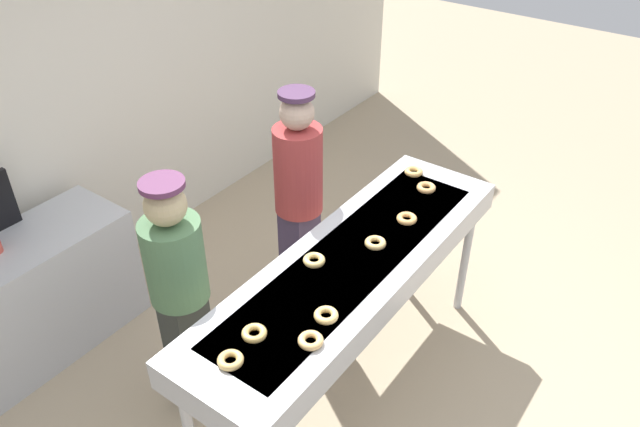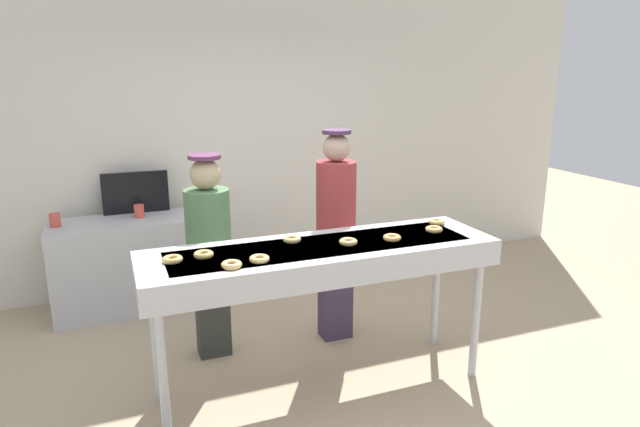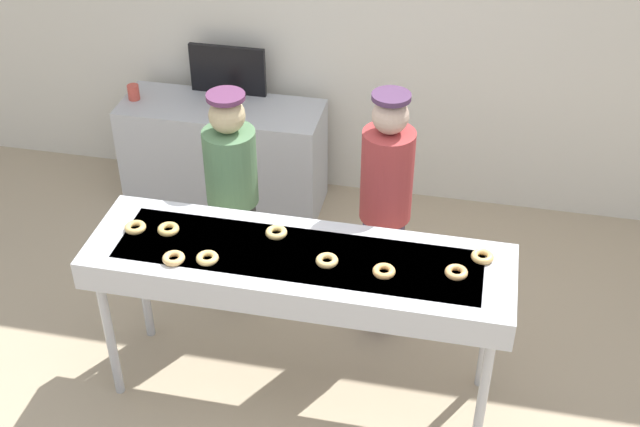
{
  "view_description": "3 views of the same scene",
  "coord_description": "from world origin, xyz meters",
  "px_view_note": "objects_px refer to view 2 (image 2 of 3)",
  "views": [
    {
      "loc": [
        -2.23,
        -1.41,
        3.17
      ],
      "look_at": [
        -0.07,
        0.17,
        1.3
      ],
      "focal_mm": 34.81,
      "sensor_mm": 36.0,
      "label": 1
    },
    {
      "loc": [
        -1.25,
        -3.15,
        2.14
      ],
      "look_at": [
        0.05,
        0.17,
        1.2
      ],
      "focal_mm": 30.79,
      "sensor_mm": 36.0,
      "label": 2
    },
    {
      "loc": [
        0.84,
        -3.43,
        3.83
      ],
      "look_at": [
        0.08,
        0.18,
        1.19
      ],
      "focal_mm": 46.9,
      "sensor_mm": 36.0,
      "label": 3
    }
  ],
  "objects_px": {
    "worker_assistant": "(209,246)",
    "glazed_donut_2": "(172,259)",
    "fryer_conveyor": "(322,259)",
    "glazed_donut_5": "(232,265)",
    "glazed_donut_4": "(392,238)",
    "menu_display": "(136,192)",
    "glazed_donut_3": "(434,230)",
    "glazed_donut_8": "(259,259)",
    "paper_cup_0": "(55,220)",
    "glazed_donut_1": "(437,222)",
    "glazed_donut_6": "(292,239)",
    "prep_counter": "(143,263)",
    "glazed_donut_7": "(204,254)",
    "paper_cup_1": "(139,211)",
    "glazed_donut_0": "(348,242)",
    "worker_baker": "(336,226)"
  },
  "relations": [
    {
      "from": "glazed_donut_2",
      "to": "glazed_donut_6",
      "type": "relative_size",
      "value": 1.0
    },
    {
      "from": "glazed_donut_0",
      "to": "glazed_donut_1",
      "type": "distance_m",
      "value": 0.83
    },
    {
      "from": "worker_assistant",
      "to": "glazed_donut_2",
      "type": "bearing_deg",
      "value": 51.29
    },
    {
      "from": "worker_assistant",
      "to": "paper_cup_0",
      "type": "bearing_deg",
      "value": -57.89
    },
    {
      "from": "glazed_donut_1",
      "to": "worker_assistant",
      "type": "xyz_separation_m",
      "value": [
        -1.58,
        0.58,
        -0.17
      ]
    },
    {
      "from": "worker_baker",
      "to": "glazed_donut_6",
      "type": "bearing_deg",
      "value": 33.31
    },
    {
      "from": "worker_assistant",
      "to": "glazed_donut_6",
      "type": "bearing_deg",
      "value": 113.0
    },
    {
      "from": "glazed_donut_7",
      "to": "glazed_donut_8",
      "type": "height_order",
      "value": "same"
    },
    {
      "from": "glazed_donut_4",
      "to": "menu_display",
      "type": "xyz_separation_m",
      "value": [
        -1.51,
        2.14,
        -0.01
      ]
    },
    {
      "from": "glazed_donut_5",
      "to": "glazed_donut_8",
      "type": "height_order",
      "value": "same"
    },
    {
      "from": "prep_counter",
      "to": "glazed_donut_1",
      "type": "bearing_deg",
      "value": -40.03
    },
    {
      "from": "fryer_conveyor",
      "to": "paper_cup_1",
      "type": "relative_size",
      "value": 20.12
    },
    {
      "from": "worker_assistant",
      "to": "menu_display",
      "type": "distance_m",
      "value": 1.4
    },
    {
      "from": "paper_cup_1",
      "to": "prep_counter",
      "type": "bearing_deg",
      "value": -101.81
    },
    {
      "from": "glazed_donut_7",
      "to": "paper_cup_0",
      "type": "bearing_deg",
      "value": 118.18
    },
    {
      "from": "glazed_donut_6",
      "to": "glazed_donut_8",
      "type": "relative_size",
      "value": 1.0
    },
    {
      "from": "glazed_donut_2",
      "to": "paper_cup_0",
      "type": "bearing_deg",
      "value": 113.03
    },
    {
      "from": "glazed_donut_1",
      "to": "worker_baker",
      "type": "relative_size",
      "value": 0.07
    },
    {
      "from": "glazed_donut_8",
      "to": "worker_baker",
      "type": "bearing_deg",
      "value": 44.25
    },
    {
      "from": "glazed_donut_1",
      "to": "glazed_donut_2",
      "type": "xyz_separation_m",
      "value": [
        -1.91,
        -0.14,
        0.0
      ]
    },
    {
      "from": "paper_cup_1",
      "to": "glazed_donut_7",
      "type": "bearing_deg",
      "value": -81.71
    },
    {
      "from": "glazed_donut_7",
      "to": "paper_cup_1",
      "type": "xyz_separation_m",
      "value": [
        -0.27,
        1.84,
        -0.14
      ]
    },
    {
      "from": "glazed_donut_5",
      "to": "worker_baker",
      "type": "relative_size",
      "value": 0.07
    },
    {
      "from": "glazed_donut_3",
      "to": "worker_assistant",
      "type": "xyz_separation_m",
      "value": [
        -1.45,
        0.75,
        -0.17
      ]
    },
    {
      "from": "worker_assistant",
      "to": "glazed_donut_1",
      "type": "bearing_deg",
      "value": 146.14
    },
    {
      "from": "fryer_conveyor",
      "to": "glazed_donut_3",
      "type": "height_order",
      "value": "glazed_donut_3"
    },
    {
      "from": "glazed_donut_6",
      "to": "worker_baker",
      "type": "bearing_deg",
      "value": 44.16
    },
    {
      "from": "glazed_donut_6",
      "to": "glazed_donut_5",
      "type": "bearing_deg",
      "value": -145.01
    },
    {
      "from": "fryer_conveyor",
      "to": "glazed_donut_4",
      "type": "xyz_separation_m",
      "value": [
        0.48,
        -0.07,
        0.11
      ]
    },
    {
      "from": "glazed_donut_3",
      "to": "glazed_donut_8",
      "type": "distance_m",
      "value": 1.32
    },
    {
      "from": "fryer_conveyor",
      "to": "glazed_donut_8",
      "type": "relative_size",
      "value": 19.29
    },
    {
      "from": "glazed_donut_0",
      "to": "glazed_donut_4",
      "type": "bearing_deg",
      "value": -4.71
    },
    {
      "from": "worker_baker",
      "to": "worker_assistant",
      "type": "bearing_deg",
      "value": -15.42
    },
    {
      "from": "prep_counter",
      "to": "paper_cup_0",
      "type": "xyz_separation_m",
      "value": [
        -0.67,
        -0.02,
        0.48
      ]
    },
    {
      "from": "glazed_donut_1",
      "to": "prep_counter",
      "type": "distance_m",
      "value": 2.69
    },
    {
      "from": "fryer_conveyor",
      "to": "glazed_donut_3",
      "type": "relative_size",
      "value": 19.29
    },
    {
      "from": "glazed_donut_2",
      "to": "glazed_donut_7",
      "type": "height_order",
      "value": "same"
    },
    {
      "from": "fryer_conveyor",
      "to": "paper_cup_0",
      "type": "relative_size",
      "value": 20.12
    },
    {
      "from": "prep_counter",
      "to": "paper_cup_1",
      "type": "xyz_separation_m",
      "value": [
        0.01,
        0.04,
        0.48
      ]
    },
    {
      "from": "worker_assistant",
      "to": "menu_display",
      "type": "xyz_separation_m",
      "value": [
        -0.43,
        1.33,
        0.16
      ]
    },
    {
      "from": "fryer_conveyor",
      "to": "glazed_donut_5",
      "type": "distance_m",
      "value": 0.67
    },
    {
      "from": "glazed_donut_1",
      "to": "glazed_donut_8",
      "type": "height_order",
      "value": "same"
    },
    {
      "from": "glazed_donut_4",
      "to": "glazed_donut_6",
      "type": "height_order",
      "value": "same"
    },
    {
      "from": "worker_assistant",
      "to": "menu_display",
      "type": "bearing_deg",
      "value": -85.71
    },
    {
      "from": "glazed_donut_8",
      "to": "prep_counter",
      "type": "xyz_separation_m",
      "value": [
        -0.57,
        2.0,
        -0.63
      ]
    },
    {
      "from": "glazed_donut_0",
      "to": "glazed_donut_3",
      "type": "height_order",
      "value": "same"
    },
    {
      "from": "glazed_donut_0",
      "to": "glazed_donut_8",
      "type": "xyz_separation_m",
      "value": [
        -0.63,
        -0.11,
        0.0
      ]
    },
    {
      "from": "glazed_donut_8",
      "to": "paper_cup_0",
      "type": "distance_m",
      "value": 2.34
    },
    {
      "from": "glazed_donut_4",
      "to": "glazed_donut_5",
      "type": "xyz_separation_m",
      "value": [
        -1.11,
        -0.12,
        0.0
      ]
    },
    {
      "from": "glazed_donut_3",
      "to": "paper_cup_1",
      "type": "bearing_deg",
      "value": 134.69
    }
  ]
}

